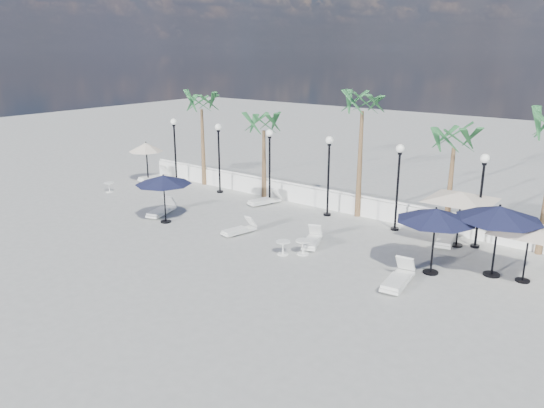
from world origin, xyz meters
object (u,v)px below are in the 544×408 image
Objects in this scene: lounger_3 at (161,210)px; parasol_navy_left at (163,180)px; lounger_1 at (265,200)px; lounger_2 at (239,229)px; lounger_0 at (155,177)px; lounger_5 at (398,279)px; parasol_cream_sq_b at (531,223)px; lounger_4 at (312,240)px; parasol_navy_right at (499,213)px; parasol_cream_sq_a at (462,192)px; parasol_cream_small at (146,148)px; lounger_6 at (446,238)px; parasol_navy_mid at (436,215)px.

parasol_navy_left reaches higher than lounger_3.
lounger_3 is at bearing -105.92° from lounger_1.
lounger_0 is at bearing 171.14° from lounger_2.
lounger_0 is 8.47m from parasol_navy_left.
lounger_2 is 0.83× the size of lounger_5.
lounger_1 is 0.41× the size of parasol_cream_sq_b.
parasol_cream_sq_b is (7.70, 1.51, 1.92)m from lounger_4.
lounger_1 is 5.28m from lounger_3.
parasol_navy_right reaches higher than lounger_1.
lounger_5 is at bearing -40.20° from lounger_4.
lounger_4 is at bearing -17.04° from lounger_1.
parasol_navy_left reaches higher than lounger_4.
parasol_cream_small reaches higher than parasol_cream_sq_a.
parasol_cream_small is (-17.77, -0.72, 1.89)m from lounger_6.
parasol_cream_sq_a is at bearing 145.80° from parasol_cream_sq_b.
lounger_0 is 18.90m from parasol_navy_mid.
lounger_2 is at bearing 168.21° from lounger_5.
parasol_navy_left is 1.04× the size of parasol_cream_small.
lounger_3 is at bearing -34.67° from parasol_cream_small.
lounger_6 is at bearing 138.27° from parasol_navy_right.
lounger_1 is 0.64× the size of parasol_navy_right.
lounger_0 is at bearing 167.63° from lounger_6.
lounger_1 is 10.78m from parasol_navy_mid.
parasol_cream_small is at bearing 172.03° from parasol_navy_mid.
parasol_navy_right is (2.45, -2.19, 2.07)m from lounger_6.
parasol_cream_sq_a is (18.34, 0.09, 2.02)m from lounger_0.
lounger_2 is 3.37m from lounger_4.
lounger_3 is 13.68m from parasol_cream_sq_a.
lounger_3 is at bearing -160.68° from parasol_cream_sq_a.
parasol_navy_mid is 2.12m from parasol_navy_right.
lounger_3 is 0.79× the size of parasol_cream_small.
lounger_1 is 0.96× the size of lounger_3.
parasol_navy_mid is 0.60× the size of parasol_cream_sq_b.
parasol_cream_sq_b is at bearing 1.89° from lounger_0.
parasol_cream_small is at bearing -72.16° from lounger_0.
parasol_cream_sq_b is at bearing 8.16° from lounger_1.
parasol_navy_left is at bearing -168.28° from lounger_6.
lounger_6 is 0.40× the size of parasol_cream_sq_a.
parasol_navy_mid is 1.11× the size of parasol_cream_small.
lounger_0 is at bearing 170.24° from parasol_navy_mid.
parasol_navy_mid is (0.65, -3.30, 1.93)m from lounger_6.
parasol_navy_left is at bearing -49.16° from lounger_3.
parasol_cream_sq_a is 3.62m from parasol_cream_sq_b.
lounger_4 is 8.08m from parasol_cream_sq_b.
lounger_5 is 4.17m from parasol_navy_right.
parasol_cream_small is (-13.52, 2.84, 1.92)m from lounger_4.
lounger_3 is at bearing -171.19° from parasol_cream_sq_b.
parasol_navy_right is at bearing -4.14° from parasol_cream_small.
parasol_navy_mid is at bearing -148.29° from parasol_navy_right.
lounger_6 reaches higher than lounger_2.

